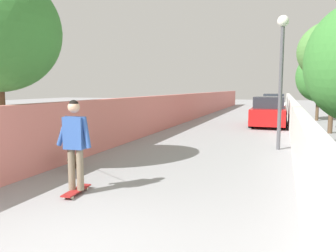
# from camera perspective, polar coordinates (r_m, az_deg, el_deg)

# --- Properties ---
(ground_plane) EXTENTS (80.00, 80.00, 0.00)m
(ground_plane) POSITION_cam_1_polar(r_m,az_deg,el_deg) (17.24, 10.86, -0.12)
(ground_plane) COLOR gray
(wall_left) EXTENTS (48.00, 0.30, 1.64)m
(wall_left) POSITION_cam_1_polar(r_m,az_deg,el_deg) (15.95, -0.76, 2.42)
(wall_left) COLOR #CC726B
(wall_left) RESTS_ON ground
(fence_right) EXTENTS (48.00, 0.30, 1.37)m
(fence_right) POSITION_cam_1_polar(r_m,az_deg,el_deg) (15.00, 21.03, 1.19)
(fence_right) COLOR silver
(fence_right) RESTS_ON ground
(tree_right_near) EXTENTS (2.69, 2.69, 4.19)m
(tree_right_near) POSITION_cam_1_polar(r_m,az_deg,el_deg) (22.03, 24.79, 7.80)
(tree_right_near) COLOR brown
(tree_right_near) RESTS_ON ground
(tree_right_far) EXTENTS (3.07, 3.07, 4.91)m
(tree_right_far) POSITION_cam_1_polar(r_m,az_deg,el_deg) (16.13, 26.99, 11.50)
(tree_right_far) COLOR brown
(tree_right_far) RESTS_ON ground
(lamp_post) EXTENTS (0.36, 0.36, 4.26)m
(lamp_post) POSITION_cam_1_polar(r_m,az_deg,el_deg) (11.16, 19.17, 11.00)
(lamp_post) COLOR #4C4C51
(lamp_post) RESTS_ON ground
(skateboard) EXTENTS (0.81, 0.27, 0.08)m
(skateboard) POSITION_cam_1_polar(r_m,az_deg,el_deg) (6.56, -15.63, -10.76)
(skateboard) COLOR maroon
(skateboard) RESTS_ON ground
(person_skateboarder) EXTENTS (0.25, 0.71, 1.70)m
(person_skateboarder) POSITION_cam_1_polar(r_m,az_deg,el_deg) (6.34, -15.92, -2.01)
(person_skateboarder) COLOR #726651
(person_skateboarder) RESTS_ON skateboard
(dog) EXTENTS (1.90, 1.26, 1.06)m
(dog) POSITION_cam_1_polar(r_m,az_deg,el_deg) (8.38, -15.82, -5.50)
(dog) COLOR brown
(dog) RESTS_ON ground
(car_near) EXTENTS (4.16, 1.80, 1.54)m
(car_near) POSITION_cam_1_polar(r_m,az_deg,el_deg) (18.12, 17.14, 2.30)
(car_near) COLOR #B71414
(car_near) RESTS_ON ground
(car_far) EXTENTS (4.39, 1.80, 1.54)m
(car_far) POSITION_cam_1_polar(r_m,az_deg,el_deg) (27.07, 17.92, 3.63)
(car_far) COLOR silver
(car_far) RESTS_ON ground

